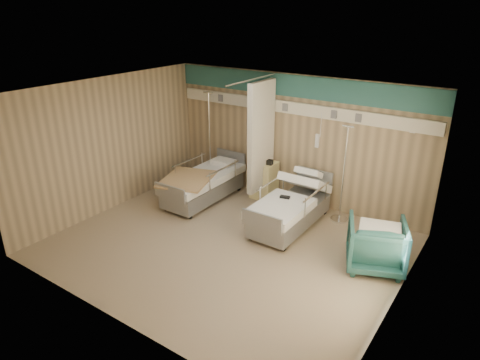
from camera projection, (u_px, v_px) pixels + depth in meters
name	position (u px, v px, depth m)	size (l,w,h in m)	color
ground	(227.00, 245.00, 7.88)	(6.00, 5.00, 0.00)	tan
room_walls	(233.00, 145.00, 7.38)	(6.04, 5.04, 2.82)	tan
bed_right	(290.00, 212.00, 8.44)	(1.00, 2.16, 0.63)	white
bed_left	(203.00, 187.00, 9.59)	(1.00, 2.16, 0.63)	white
bedside_cabinet	(264.00, 180.00, 9.69)	(0.50, 0.48, 0.85)	#F3E698
visitor_armchair	(376.00, 245.00, 7.08)	(0.91, 0.94, 0.85)	#20504D
waffle_blanket	(381.00, 220.00, 6.91)	(0.65, 0.58, 0.07)	silver
iv_stand_right	(341.00, 202.00, 8.66)	(0.36, 0.36, 2.00)	silver
iv_stand_left	(210.00, 165.00, 10.48)	(0.40, 0.40, 2.25)	silver
call_remote	(285.00, 197.00, 8.29)	(0.19, 0.09, 0.04)	black
tan_blanket	(187.00, 179.00, 9.14)	(0.97, 1.22, 0.04)	tan
toiletry_bag	(268.00, 162.00, 9.39)	(0.19, 0.12, 0.11)	black
white_cup	(263.00, 158.00, 9.62)	(0.10, 0.10, 0.14)	white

